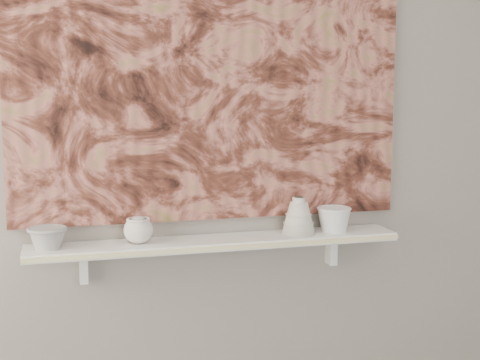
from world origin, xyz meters
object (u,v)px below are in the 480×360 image
object	(u,v)px
cup_cream	(138,230)
bell_vessel	(299,215)
painting	(212,74)
bowl_grey	(47,238)
shelf	(217,242)
bowl_white	(334,219)

from	to	relation	value
cup_cream	bell_vessel	size ratio (longest dim) A/B	0.74
painting	cup_cream	bearing A→B (deg)	-164.69
bowl_grey	cup_cream	bearing A→B (deg)	0.00
shelf	bell_vessel	bearing A→B (deg)	0.00
bowl_white	cup_cream	bearing A→B (deg)	180.00
bowl_white	bowl_grey	bearing A→B (deg)	180.00
bowl_grey	bell_vessel	distance (m)	0.94
shelf	bell_vessel	xyz separation A→B (m)	(0.32, 0.00, 0.09)
shelf	bell_vessel	distance (m)	0.33
bowl_grey	bell_vessel	xyz separation A→B (m)	(0.93, 0.00, 0.03)
shelf	bowl_white	bearing A→B (deg)	0.00
painting	bowl_white	distance (m)	0.74
bowl_grey	bowl_white	world-z (taller)	bowl_white
bell_vessel	bowl_white	bearing A→B (deg)	0.00
shelf	painting	size ratio (longest dim) A/B	0.93
shelf	cup_cream	world-z (taller)	cup_cream
bell_vessel	painting	bearing A→B (deg)	166.02
painting	bowl_white	xyz separation A→B (m)	(0.47, -0.08, -0.56)
bowl_grey	bowl_white	bearing A→B (deg)	0.00
cup_cream	bowl_white	size ratio (longest dim) A/B	0.79
cup_cream	bowl_white	world-z (taller)	same
bell_vessel	bowl_white	xyz separation A→B (m)	(0.15, 0.00, -0.02)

